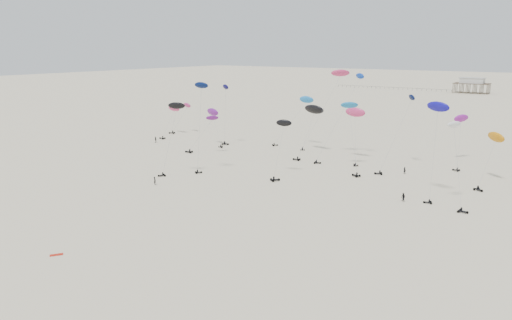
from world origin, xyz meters
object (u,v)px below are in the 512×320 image
Objects in this scene: rig_4 at (493,145)px; pavilion_main at (472,86)px; rig_9 at (351,124)px; spectator_0 at (155,185)px.

pavilion_main is at bearing -131.66° from rig_4.
rig_9 is at bearing -41.49° from rig_4.
pavilion_main is 1.21× the size of rig_9.
rig_4 is 0.88× the size of rig_9.
rig_9 is (16.96, -231.64, 6.75)m from pavilion_main.
rig_4 reaches higher than spectator_0.
rig_4 is (47.28, -225.17, 3.86)m from pavilion_main.
pavilion_main is 10.06× the size of spectator_0.
spectator_0 is at bearing 157.73° from rig_9.
rig_9 is (-30.32, -6.47, 2.89)m from rig_4.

